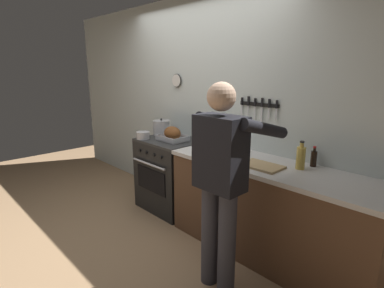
% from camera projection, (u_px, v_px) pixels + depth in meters
% --- Properties ---
extents(ground_plane, '(8.00, 8.00, 0.00)m').
position_uv_depth(ground_plane, '(112.00, 243.00, 3.12)').
color(ground_plane, '#937251').
extents(wall_back, '(6.00, 0.13, 2.60)m').
position_uv_depth(wall_back, '(204.00, 106.00, 3.71)').
color(wall_back, silver).
rests_on(wall_back, ground).
extents(counter_block, '(2.03, 0.65, 0.90)m').
position_uv_depth(counter_block, '(268.00, 211.00, 2.84)').
color(counter_block, brown).
rests_on(counter_block, ground).
extents(stove, '(0.76, 0.67, 0.90)m').
position_uv_depth(stove, '(171.00, 174.00, 3.83)').
color(stove, black).
rests_on(stove, ground).
extents(person_cook, '(0.51, 0.63, 1.66)m').
position_uv_depth(person_cook, '(221.00, 176.00, 2.29)').
color(person_cook, '#383842').
rests_on(person_cook, ground).
extents(roasting_pan, '(0.35, 0.26, 0.17)m').
position_uv_depth(roasting_pan, '(172.00, 134.00, 3.64)').
color(roasting_pan, '#B7B7BC').
rests_on(roasting_pan, stove).
extents(stock_pot, '(0.22, 0.22, 0.22)m').
position_uv_depth(stock_pot, '(161.00, 128.00, 3.97)').
color(stock_pot, '#B7B7BC').
rests_on(stock_pot, stove).
extents(saucepan, '(0.16, 0.16, 0.09)m').
position_uv_depth(saucepan, '(143.00, 135.00, 3.75)').
color(saucepan, '#B7B7BC').
rests_on(saucepan, stove).
extents(cutting_board, '(0.36, 0.24, 0.02)m').
position_uv_depth(cutting_board, '(261.00, 166.00, 2.68)').
color(cutting_board, tan).
rests_on(cutting_board, counter_block).
extents(bottle_soy_sauce, '(0.05, 0.05, 0.18)m').
position_uv_depth(bottle_soy_sauce, '(314.00, 158.00, 2.68)').
color(bottle_soy_sauce, black).
rests_on(bottle_soy_sauce, counter_block).
extents(bottle_dish_soap, '(0.06, 0.06, 0.22)m').
position_uv_depth(bottle_dish_soap, '(210.00, 140.00, 3.31)').
color(bottle_dish_soap, '#338CCC').
rests_on(bottle_dish_soap, counter_block).
extents(bottle_cooking_oil, '(0.08, 0.08, 0.25)m').
position_uv_depth(bottle_cooking_oil, '(301.00, 157.00, 2.60)').
color(bottle_cooking_oil, gold).
rests_on(bottle_cooking_oil, counter_block).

